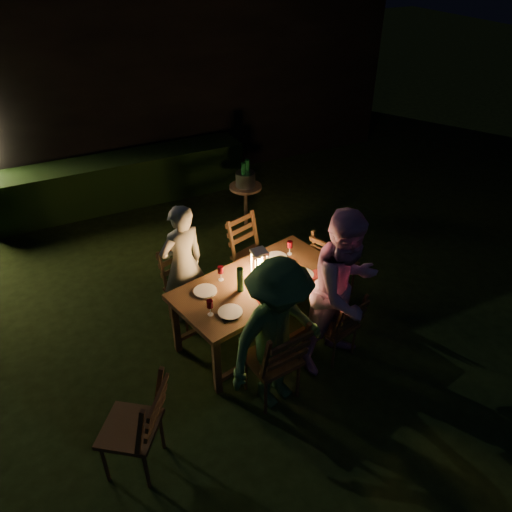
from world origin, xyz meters
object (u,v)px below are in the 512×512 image
chair_near_right (335,335)px  chair_far_left (188,298)px  chair_far_right (253,267)px  person_opp_left (278,336)px  person_opp_right (344,291)px  bottle_bucket_a (244,178)px  person_house_side (183,264)px  lantern (259,266)px  chair_end (333,275)px  dining_table (259,287)px  chair_near_left (273,372)px  side_table (246,190)px  bottle_bucket_b (247,175)px  chair_spare (135,441)px  ice_bucket (245,179)px  bottle_table (240,280)px

chair_near_right → chair_far_left: size_ratio=0.92×
chair_far_right → person_opp_left: person_opp_left is taller
person_opp_right → bottle_bucket_a: size_ratio=5.73×
person_house_side → lantern: size_ratio=4.33×
chair_end → lantern: (-1.16, -0.21, 0.63)m
dining_table → chair_far_right: size_ratio=2.02×
chair_near_left → dining_table: bearing=66.0°
dining_table → person_opp_right: size_ratio=1.11×
side_table → person_opp_left: bearing=-110.4°
person_opp_right → person_opp_left: size_ratio=1.10×
side_table → bottle_bucket_b: bottle_bucket_b is taller
chair_end → person_opp_right: (-0.58, -0.97, 0.62)m
side_table → chair_near_left: bearing=-110.9°
chair_spare → ice_bucket: 4.36m
side_table → bottle_bucket_b: (0.05, 0.04, 0.24)m
person_opp_left → ice_bucket: (1.22, 3.29, -0.05)m
chair_near_left → bottle_table: 1.00m
chair_end → ice_bucket: 2.18m
person_opp_right → side_table: 3.12m
chair_end → dining_table: bearing=-97.6°
chair_far_left → side_table: (1.58, 1.74, 0.30)m
chair_near_left → bottle_table: size_ratio=3.82×
bottle_table → ice_bucket: size_ratio=0.93×
chair_near_right → person_opp_left: size_ratio=0.54×
chair_end → bottle_bucket_b: 2.22m
dining_table → side_table: size_ratio=3.03×
chair_end → person_opp_right: bearing=-51.1°
chair_far_right → chair_near_left: bearing=51.7°
dining_table → chair_end: 1.29m
person_opp_right → bottle_bucket_a: (0.30, 3.04, -0.09)m
person_opp_right → bottle_bucket_b: (0.40, 3.12, -0.09)m
chair_far_left → ice_bucket: (1.58, 1.74, 0.49)m
side_table → ice_bucket: ice_bucket is taller
bottle_table → side_table: size_ratio=0.42×
lantern → bottle_bucket_b: bearing=67.4°
chair_near_left → person_opp_left: bearing=-80.7°
chair_far_right → person_opp_left: size_ratio=0.60×
chair_far_right → chair_spare: (-2.06, -1.90, 0.02)m
chair_spare → lantern: size_ratio=3.05×
chair_far_right → chair_end: bearing=126.0°
chair_end → person_house_side: bearing=-123.6°
person_opp_left → chair_near_left: bearing=92.9°
chair_far_right → chair_spare: chair_spare is taller
person_opp_left → side_table: bearing=56.5°
chair_far_right → bottle_bucket_a: bearing=-129.3°
chair_near_left → ice_bucket: size_ratio=3.56×
person_house_side → bottle_table: person_house_side is taller
person_opp_right → bottle_table: (-0.87, 0.64, 0.00)m
side_table → bottle_bucket_b: bearing=38.7°
chair_far_right → lantern: size_ratio=2.88×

